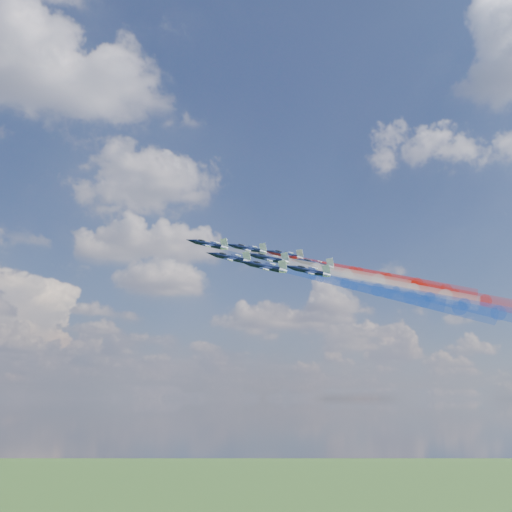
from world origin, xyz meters
name	(u,v)px	position (x,y,z in m)	size (l,w,h in m)	color
jet_lead	(209,244)	(-19.14, 3.83, 135.80)	(10.55, 13.18, 3.52)	black
trail_lead	(317,268)	(9.16, -9.18, 128.19)	(4.39, 52.49, 4.39)	white
jet_inner_left	(230,258)	(-15.58, -6.66, 129.83)	(10.55, 13.18, 3.52)	black
trail_inner_left	(345,283)	(12.72, -19.68, 122.22)	(4.39, 52.49, 4.39)	blue
jet_inner_right	(248,249)	(-6.06, 7.29, 136.26)	(10.55, 13.18, 3.52)	black
trail_inner_right	(353,271)	(22.24, -5.73, 128.65)	(4.39, 52.49, 4.39)	red
jet_outer_left	(265,267)	(-9.64, -18.76, 125.30)	(10.55, 13.18, 3.52)	black
trail_outer_left	(389,294)	(18.66, -31.78, 117.69)	(4.39, 52.49, 4.39)	blue
jet_center_third	(269,258)	(-3.61, -4.76, 130.88)	(10.55, 13.18, 3.52)	black
trail_center_third	(381,283)	(24.69, -17.77, 123.27)	(4.39, 52.49, 4.39)	white
jet_outer_right	(285,255)	(6.66, 9.11, 135.67)	(10.55, 13.18, 3.52)	black
trail_outer_right	(388,277)	(34.96, -3.91, 128.05)	(4.39, 52.49, 4.39)	red
jet_rear_left	(309,271)	(3.44, -17.01, 125.33)	(10.55, 13.18, 3.52)	black
trail_rear_left	(430,297)	(31.74, -30.03, 117.71)	(4.39, 52.49, 4.39)	blue
jet_rear_right	(314,264)	(11.69, -1.88, 130.92)	(10.55, 13.18, 3.52)	black
trail_rear_right	(424,287)	(39.99, -14.90, 123.30)	(4.39, 52.49, 4.39)	red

